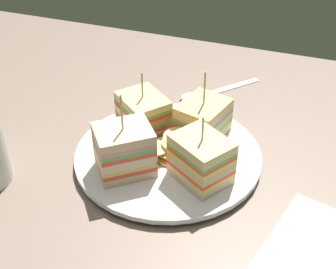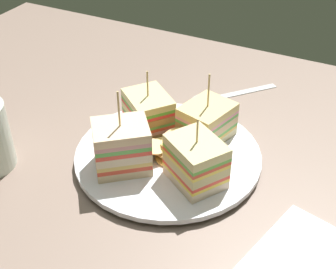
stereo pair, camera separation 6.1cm
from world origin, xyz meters
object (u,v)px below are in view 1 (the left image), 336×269
sandwich_wedge_2 (125,150)px  chip_pile (170,147)px  sandwich_wedge_0 (203,119)px  napkin (332,254)px  sandwich_wedge_3 (201,159)px  spoon (202,94)px  plate (168,156)px  sandwich_wedge_1 (143,114)px

sandwich_wedge_2 → chip_pile: sandwich_wedge_2 is taller
sandwich_wedge_0 → napkin: bearing=66.8°
sandwich_wedge_3 → spoon: bearing=-41.8°
napkin → sandwich_wedge_2: bearing=170.7°
sandwich_wedge_3 → chip_pile: bearing=2.7°
chip_pile → spoon: bearing=92.7°
sandwich_wedge_0 → sandwich_wedge_2: 12.85cm
plate → spoon: (-0.39, 17.52, -0.39)cm
sandwich_wedge_2 → spoon: 23.29cm
spoon → sandwich_wedge_0: bearing=57.8°
chip_pile → napkin: size_ratio=0.54×
sandwich_wedge_2 → sandwich_wedge_0: bearing=18.4°
plate → sandwich_wedge_0: size_ratio=2.53×
plate → napkin: bearing=-23.1°
sandwich_wedge_1 → sandwich_wedge_2: sandwich_wedge_2 is taller
plate → sandwich_wedge_3: bearing=-31.9°
sandwich_wedge_0 → napkin: (19.01, -15.05, -3.54)cm
sandwich_wedge_1 → napkin: bearing=12.3°
plate → chip_pile: bearing=-49.0°
chip_pile → sandwich_wedge_2: bearing=-133.2°
sandwich_wedge_2 → chip_pile: 6.56cm
plate → sandwich_wedge_3: size_ratio=2.73×
spoon → napkin: size_ratio=0.94×
plate → spoon: 17.53cm
sandwich_wedge_1 → sandwich_wedge_2: size_ratio=0.82×
chip_pile → napkin: bearing=-22.3°
napkin → sandwich_wedge_0: bearing=141.6°
napkin → sandwich_wedge_3: bearing=160.1°
napkin → sandwich_wedge_1: bearing=153.8°
sandwich_wedge_2 → napkin: bearing=-48.1°
sandwich_wedge_3 → chip_pile: (-5.00, 2.88, -1.50)cm
sandwich_wedge_0 → chip_pile: 6.78cm
spoon → chip_pile: bearing=44.2°
chip_pile → napkin: chip_pile is taller
plate → sandwich_wedge_2: sandwich_wedge_2 is taller
sandwich_wedge_0 → sandwich_wedge_1: sandwich_wedge_0 is taller
sandwich_wedge_2 → sandwich_wedge_3: 9.49cm
plate → sandwich_wedge_0: sandwich_wedge_0 is taller
chip_pile → spoon: (-0.84, 18.05, -2.34)cm
sandwich_wedge_2 → napkin: size_ratio=0.82×
plate → sandwich_wedge_1: size_ratio=2.73×
spoon → napkin: bearing=81.4°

